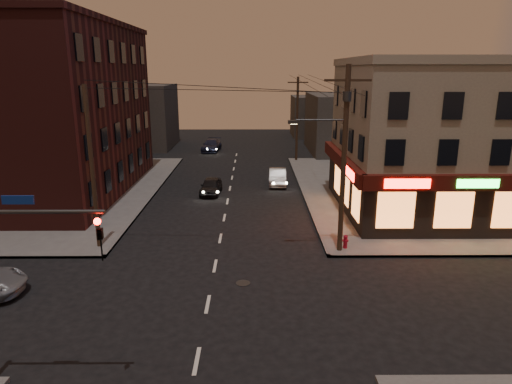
{
  "coord_description": "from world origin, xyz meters",
  "views": [
    {
      "loc": [
        1.98,
        -17.89,
        9.88
      ],
      "look_at": [
        2.15,
        6.91,
        3.2
      ],
      "focal_mm": 32.0,
      "sensor_mm": 36.0,
      "label": 1
    }
  ],
  "objects_px": {
    "sedan_far": "(211,145)",
    "sedan_near": "(211,186)",
    "fire_hydrant": "(345,241)",
    "sedan_mid": "(278,177)"
  },
  "relations": [
    {
      "from": "sedan_near",
      "to": "sedan_mid",
      "type": "distance_m",
      "value": 6.42
    },
    {
      "from": "sedan_far",
      "to": "sedan_near",
      "type": "bearing_deg",
      "value": -79.4
    },
    {
      "from": "sedan_far",
      "to": "fire_hydrant",
      "type": "distance_m",
      "value": 34.23
    },
    {
      "from": "sedan_near",
      "to": "fire_hydrant",
      "type": "xyz_separation_m",
      "value": [
        8.64,
        -12.2,
        -0.08
      ]
    },
    {
      "from": "sedan_near",
      "to": "fire_hydrant",
      "type": "distance_m",
      "value": 14.95
    },
    {
      "from": "sedan_mid",
      "to": "fire_hydrant",
      "type": "height_order",
      "value": "sedan_mid"
    },
    {
      "from": "fire_hydrant",
      "to": "sedan_far",
      "type": "bearing_deg",
      "value": 107.66
    },
    {
      "from": "sedan_near",
      "to": "sedan_far",
      "type": "distance_m",
      "value": 20.5
    },
    {
      "from": "sedan_near",
      "to": "fire_hydrant",
      "type": "height_order",
      "value": "sedan_near"
    },
    {
      "from": "sedan_far",
      "to": "fire_hydrant",
      "type": "height_order",
      "value": "sedan_far"
    }
  ]
}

